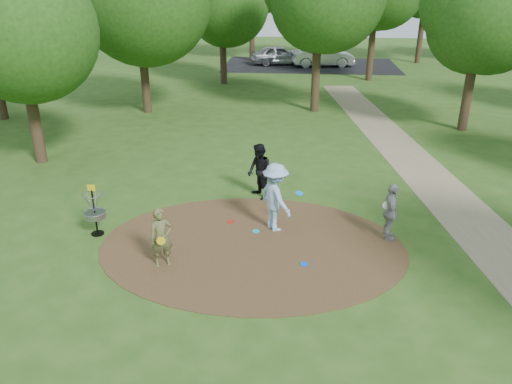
{
  "coord_description": "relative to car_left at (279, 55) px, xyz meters",
  "views": [
    {
      "loc": [
        1.13,
        -11.93,
        6.87
      ],
      "look_at": [
        0.0,
        1.2,
        1.1
      ],
      "focal_mm": 35.0,
      "sensor_mm": 36.0,
      "label": 1
    }
  ],
  "objects": [
    {
      "name": "car_left",
      "position": [
        0.0,
        0.0,
        0.0
      ],
      "size": [
        4.85,
        2.88,
        1.55
      ],
      "primitive_type": "imported",
      "rotation": [
        0.0,
        0.0,
        1.82
      ],
      "color": "#A5A6AD",
      "rests_on": "ground"
    },
    {
      "name": "player_walking_with_disc",
      "position": [
        0.52,
        -26.82,
        0.15
      ],
      "size": [
        1.07,
        1.14,
        1.86
      ],
      "color": "black",
      "rests_on": "ground"
    },
    {
      "name": "disc_ground_cyan",
      "position": [
        0.61,
        -29.26,
        -0.74
      ],
      "size": [
        0.22,
        0.22,
        0.02
      ],
      "primitive_type": "cylinder",
      "color": "#17BAB1",
      "rests_on": "dirt_clearing"
    },
    {
      "name": "player_waiting_with_disc",
      "position": [
        4.35,
        -29.34,
        0.06
      ],
      "size": [
        0.48,
        1.0,
        1.67
      ],
      "color": "gray",
      "rests_on": "ground"
    },
    {
      "name": "ground",
      "position": [
        0.58,
        -30.07,
        -0.77
      ],
      "size": [
        100.0,
        100.0,
        0.0
      ],
      "primitive_type": "plane",
      "color": "#2D5119",
      "rests_on": "ground"
    },
    {
      "name": "disc_ground_blue",
      "position": [
        2.0,
        -30.94,
        -0.74
      ],
      "size": [
        0.22,
        0.22,
        0.02
      ],
      "primitive_type": "cylinder",
      "color": "blue",
      "rests_on": "dirt_clearing"
    },
    {
      "name": "footpath",
      "position": [
        7.08,
        -28.07,
        -0.77
      ],
      "size": [
        7.55,
        39.89,
        0.01
      ],
      "primitive_type": "cube",
      "rotation": [
        0.0,
        0.0,
        0.14
      ],
      "color": "#8C7A5B",
      "rests_on": "ground"
    },
    {
      "name": "tree_ring",
      "position": [
        2.01,
        -21.59,
        4.46
      ],
      "size": [
        37.11,
        45.4,
        9.05
      ],
      "color": "#332316",
      "rests_on": "ground"
    },
    {
      "name": "dirt_clearing",
      "position": [
        0.58,
        -30.07,
        -0.76
      ],
      "size": [
        8.4,
        8.4,
        0.02
      ],
      "primitive_type": "cylinder",
      "color": "#47301C",
      "rests_on": "ground"
    },
    {
      "name": "car_right",
      "position": [
        3.53,
        -0.64,
        0.05
      ],
      "size": [
        5.19,
        2.5,
        1.64
      ],
      "primitive_type": "imported",
      "rotation": [
        0.0,
        0.0,
        1.73
      ],
      "color": "#B5B8BE",
      "rests_on": "ground"
    },
    {
      "name": "disc_ground_red",
      "position": [
        -0.2,
        -28.73,
        -0.74
      ],
      "size": [
        0.22,
        0.22,
        0.02
      ],
      "primitive_type": "cylinder",
      "color": "red",
      "rests_on": "dirt_clearing"
    },
    {
      "name": "player_observer_with_disc",
      "position": [
        -1.6,
        -31.23,
        0.02
      ],
      "size": [
        0.69,
        0.59,
        1.59
      ],
      "color": "brown",
      "rests_on": "ground"
    },
    {
      "name": "parking_lot",
      "position": [
        2.58,
        -0.07,
        -0.77
      ],
      "size": [
        14.0,
        8.0,
        0.01
      ],
      "primitive_type": "cube",
      "color": "black",
      "rests_on": "ground"
    },
    {
      "name": "player_throwing_with_disc",
      "position": [
        1.15,
        -29.02,
        0.24
      ],
      "size": [
        1.51,
        1.5,
        2.03
      ],
      "color": "#9AC3E5",
      "rests_on": "ground"
    },
    {
      "name": "disc_golf_basket",
      "position": [
        -3.92,
        -29.77,
        0.1
      ],
      "size": [
        0.63,
        0.63,
        1.54
      ],
      "color": "black",
      "rests_on": "ground"
    }
  ]
}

